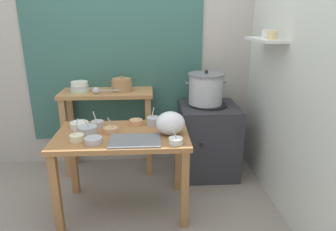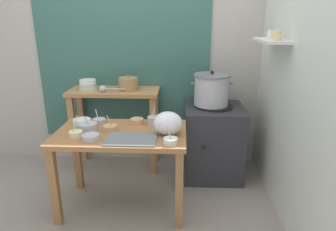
# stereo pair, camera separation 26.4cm
# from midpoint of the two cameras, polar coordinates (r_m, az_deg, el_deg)

# --- Properties ---
(ground_plane) EXTENTS (9.00, 9.00, 0.00)m
(ground_plane) POSITION_cam_midpoint_polar(r_m,az_deg,el_deg) (2.83, -5.50, -17.35)
(ground_plane) COLOR gray
(wall_back) EXTENTS (4.40, 0.12, 2.60)m
(wall_back) POSITION_cam_midpoint_polar(r_m,az_deg,el_deg) (3.40, -2.17, 12.45)
(wall_back) COLOR #B2ADA3
(wall_back) RESTS_ON ground
(wall_right) EXTENTS (0.30, 3.20, 2.60)m
(wall_right) POSITION_cam_midpoint_polar(r_m,az_deg,el_deg) (2.71, 25.41, 9.19)
(wall_right) COLOR silver
(wall_right) RESTS_ON ground
(prep_table) EXTENTS (1.10, 0.66, 0.72)m
(prep_table) POSITION_cam_midpoint_polar(r_m,az_deg,el_deg) (2.60, -5.93, -5.38)
(prep_table) COLOR #9E6B3D
(prep_table) RESTS_ON ground
(back_shelf_table) EXTENTS (0.96, 0.40, 0.90)m
(back_shelf_table) POSITION_cam_midpoint_polar(r_m,az_deg,el_deg) (3.31, -7.79, 1.08)
(back_shelf_table) COLOR #B27F4C
(back_shelf_table) RESTS_ON ground
(stove_block) EXTENTS (0.60, 0.61, 0.78)m
(stove_block) POSITION_cam_midpoint_polar(r_m,az_deg,el_deg) (3.27, 10.81, -4.81)
(stove_block) COLOR #2D2D33
(stove_block) RESTS_ON ground
(steamer_pot) EXTENTS (0.42, 0.37, 0.35)m
(steamer_pot) POSITION_cam_midpoint_polar(r_m,az_deg,el_deg) (3.11, 10.63, 4.82)
(steamer_pot) COLOR #B7BABF
(steamer_pot) RESTS_ON stove_block
(clay_pot) EXTENTS (0.21, 0.21, 0.16)m
(clay_pot) POSITION_cam_midpoint_polar(r_m,az_deg,el_deg) (3.21, -5.18, 5.94)
(clay_pot) COLOR #A37A4C
(clay_pot) RESTS_ON back_shelf_table
(bowl_stack_enamel) EXTENTS (0.19, 0.19, 0.11)m
(bowl_stack_enamel) POSITION_cam_midpoint_polar(r_m,az_deg,el_deg) (3.28, -12.69, 5.60)
(bowl_stack_enamel) COLOR #B7D1AD
(bowl_stack_enamel) RESTS_ON back_shelf_table
(ladle) EXTENTS (0.27, 0.07, 0.07)m
(ladle) POSITION_cam_midpoint_polar(r_m,az_deg,el_deg) (3.16, -9.76, 4.98)
(ladle) COLOR #B7BABF
(ladle) RESTS_ON back_shelf_table
(serving_tray) EXTENTS (0.40, 0.28, 0.01)m
(serving_tray) POSITION_cam_midpoint_polar(r_m,az_deg,el_deg) (2.38, -3.86, -4.54)
(serving_tray) COLOR slate
(serving_tray) RESTS_ON prep_table
(plastic_bag) EXTENTS (0.24, 0.21, 0.19)m
(plastic_bag) POSITION_cam_midpoint_polar(r_m,az_deg,el_deg) (2.46, 3.06, -1.52)
(plastic_bag) COLOR white
(plastic_bag) RESTS_ON prep_table
(prep_bowl_0) EXTENTS (0.16, 0.16, 0.05)m
(prep_bowl_0) POSITION_cam_midpoint_polar(r_m,az_deg,el_deg) (2.77, -13.38, -1.19)
(prep_bowl_0) COLOR silver
(prep_bowl_0) RESTS_ON prep_table
(prep_bowl_1) EXTENTS (0.11, 0.11, 0.13)m
(prep_bowl_1) POSITION_cam_midpoint_polar(r_m,az_deg,el_deg) (2.76, -10.21, -1.07)
(prep_bowl_1) COLOR #B7BABF
(prep_bowl_1) RESTS_ON prep_table
(prep_bowl_2) EXTENTS (0.13, 0.13, 0.04)m
(prep_bowl_2) POSITION_cam_midpoint_polar(r_m,az_deg,el_deg) (2.41, -11.41, -4.06)
(prep_bowl_2) COLOR #B7BABF
(prep_bowl_2) RESTS_ON prep_table
(prep_bowl_3) EXTENTS (0.16, 0.16, 0.14)m
(prep_bowl_3) POSITION_cam_midpoint_polar(r_m,az_deg,el_deg) (2.61, -12.15, -2.15)
(prep_bowl_3) COLOR #B7BABF
(prep_bowl_3) RESTS_ON prep_table
(prep_bowl_4) EXTENTS (0.12, 0.12, 0.15)m
(prep_bowl_4) POSITION_cam_midpoint_polar(r_m,az_deg,el_deg) (2.70, 0.18, -0.94)
(prep_bowl_4) COLOR #B7BABF
(prep_bowl_4) RESTS_ON prep_table
(prep_bowl_5) EXTENTS (0.12, 0.12, 0.14)m
(prep_bowl_5) POSITION_cam_midpoint_polar(r_m,az_deg,el_deg) (2.58, -8.07, -2.35)
(prep_bowl_5) COLOR tan
(prep_bowl_5) RESTS_ON prep_table
(prep_bowl_6) EXTENTS (0.12, 0.12, 0.05)m
(prep_bowl_6) POSITION_cam_midpoint_polar(r_m,az_deg,el_deg) (2.73, -3.14, -1.07)
(prep_bowl_6) COLOR tan
(prep_bowl_6) RESTS_ON prep_table
(prep_bowl_7) EXTENTS (0.11, 0.11, 0.18)m
(prep_bowl_7) POSITION_cam_midpoint_polar(r_m,az_deg,el_deg) (2.50, -14.18, -3.42)
(prep_bowl_7) COLOR beige
(prep_bowl_7) RESTS_ON prep_table
(prep_bowl_8) EXTENTS (0.11, 0.11, 0.15)m
(prep_bowl_8) POSITION_cam_midpoint_polar(r_m,az_deg,el_deg) (2.30, 3.76, -4.83)
(prep_bowl_8) COLOR silver
(prep_bowl_8) RESTS_ON prep_table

